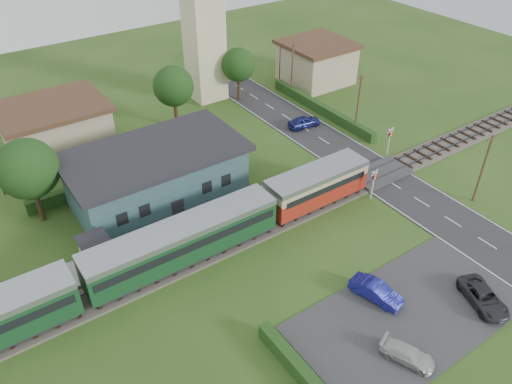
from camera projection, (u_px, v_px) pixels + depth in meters
ground at (316, 221)px, 44.49m from camera, size 120.00×120.00×0.00m
railway_track at (302, 209)px, 45.77m from camera, size 76.00×3.20×0.49m
road at (394, 185)px, 49.07m from camera, size 6.00×70.00×0.05m
car_park at (408, 315)px, 35.75m from camera, size 17.00×9.00×0.08m
crossing_deck at (379, 174)px, 50.29m from camera, size 6.20×3.40×0.45m
platform at (189, 229)px, 43.26m from camera, size 30.00×3.00×0.45m
equipment_hut at (96, 251)px, 38.70m from camera, size 2.30×2.30×2.55m
station_building at (157, 175)px, 45.70m from camera, size 16.00×9.00×5.30m
train at (146, 257)px, 37.59m from camera, size 43.20×2.90×3.40m
church_tower at (203, 18)px, 59.57m from camera, size 6.00×6.00×17.60m
house_west at (56, 128)px, 52.73m from camera, size 10.80×8.80×5.50m
house_east at (316, 62)px, 68.11m from camera, size 8.80×8.80×5.50m
hedge_carpark at (305, 377)px, 31.06m from camera, size 0.80×9.00×1.20m
hedge_roadside at (321, 109)px, 61.38m from camera, size 0.80×18.00×1.20m
hedge_station at (140, 171)px, 49.91m from camera, size 22.00×0.80×1.30m
tree_a at (28, 169)px, 41.55m from camera, size 5.20×5.20×8.00m
tree_b at (173, 86)px, 56.05m from camera, size 4.60×4.60×7.34m
tree_c at (238, 65)px, 62.19m from camera, size 4.20×4.20×6.78m
utility_pole_b at (483, 168)px, 44.87m from camera, size 1.40×0.22×7.00m
utility_pole_c at (358, 104)px, 55.59m from camera, size 1.40×0.22×7.00m
utility_pole_d at (292, 70)px, 63.63m from camera, size 1.40×0.22×7.00m
crossing_signal_near at (374, 180)px, 45.91m from camera, size 0.84×0.28×3.28m
crossing_signal_far at (390, 137)px, 52.43m from camera, size 0.84×0.28×3.28m
streetlamp_east at (280, 59)px, 68.15m from camera, size 0.30×0.30×5.15m
car_on_road at (304, 122)px, 58.33m from camera, size 4.05×1.94×1.34m
car_park_blue at (376, 291)px, 36.66m from camera, size 2.36×4.25×1.33m
car_park_silver at (408, 354)px, 32.39m from camera, size 2.70×3.87×1.04m
car_park_dark at (483, 297)px, 36.26m from camera, size 3.42×4.80×1.21m
pedestrian_near at (275, 189)px, 46.15m from camera, size 0.76×0.65×1.77m
pedestrian_far at (123, 249)px, 39.67m from camera, size 0.81×0.90×1.52m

